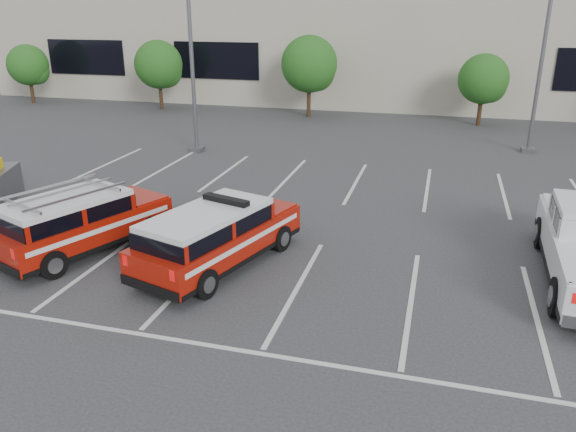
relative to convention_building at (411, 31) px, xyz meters
name	(u,v)px	position (x,y,z in m)	size (l,w,h in m)	color
ground	(297,288)	(-0.18, -31.86, -4.72)	(120.00, 120.00, 0.00)	#2F2F31
stall_markings	(333,223)	(-0.18, -27.36, -4.71)	(23.00, 15.00, 0.01)	silver
convention_building	(411,31)	(0.00, 0.00, 0.00)	(60.00, 16.99, 13.20)	#B8B09C
tree_far_left	(30,66)	(-25.09, -9.82, -2.22)	(2.77, 2.77, 3.99)	#3F2B19
tree_left	(160,66)	(-15.09, -9.82, -1.95)	(3.07, 3.07, 4.42)	#3F2B19
tree_mid_left	(311,66)	(-5.09, -9.82, -1.68)	(3.37, 3.37, 4.85)	#3F2B19
tree_mid_right	(485,81)	(4.91, -9.82, -2.22)	(2.77, 2.77, 3.99)	#3F2B19
light_pole_left	(190,36)	(-8.18, -19.86, 0.47)	(0.90, 0.60, 10.24)	#59595E
light_pole_mid	(545,36)	(6.82, -15.86, 0.47)	(0.90, 0.60, 10.24)	#59595E
fire_chief_suv	(217,240)	(-2.50, -31.19, -3.99)	(3.22, 5.36, 1.77)	#971207
ladder_suv	(80,226)	(-6.47, -31.32, -3.97)	(3.50, 5.11, 1.88)	#971207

